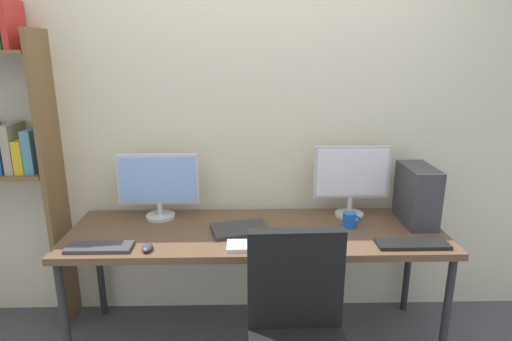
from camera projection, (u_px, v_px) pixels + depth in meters
The scene contains 12 objects.
wall_back at pixel (255, 124), 2.77m from camera, with size 4.59×0.10×2.60m.
desk at pixel (256, 238), 2.53m from camera, with size 2.19×0.68×0.74m.
monitor_left at pixel (159, 183), 2.64m from camera, with size 0.50×0.18×0.41m.
monitor_right at pixel (351, 177), 2.66m from camera, with size 0.47×0.18×0.45m.
pc_tower at pixel (417, 195), 2.59m from camera, with size 0.17×0.34×0.35m, color #38383D.
keyboard_left at pixel (100, 247), 2.27m from camera, with size 0.34×0.13×0.02m, color #38383D.
keyboard_center at pixel (257, 246), 2.29m from camera, with size 0.33×0.13×0.02m, color silver.
keyboard_right at pixel (412, 244), 2.31m from camera, with size 0.39×0.13×0.02m, color black.
mouse_left_side at pixel (335, 239), 2.35m from camera, with size 0.06×0.10×0.03m, color black.
mouse_right_side at pixel (147, 247), 2.25m from camera, with size 0.06×0.10×0.03m, color #38383D.
laptop_closed at pixel (240, 229), 2.49m from camera, with size 0.32×0.22×0.02m, color #2D2D2D.
coffee_mug at pixel (350, 220), 2.55m from camera, with size 0.11×0.08×0.09m.
Camera 1 is at (-0.06, -1.73, 1.76)m, focal length 30.00 mm.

